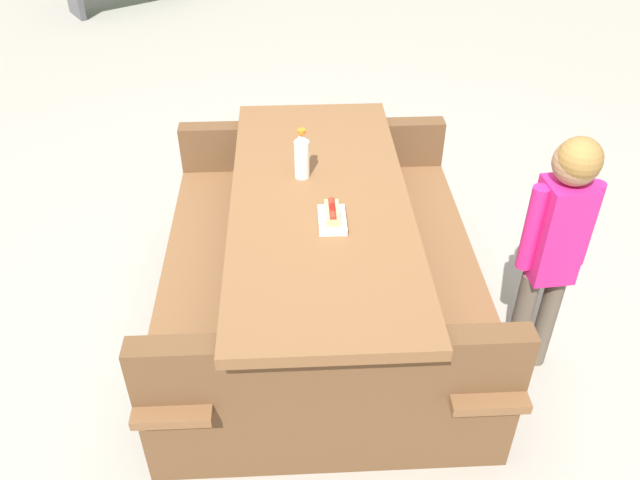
# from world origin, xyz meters

# --- Properties ---
(ground_plane) EXTENTS (30.00, 30.00, 0.00)m
(ground_plane) POSITION_xyz_m (0.00, 0.00, 0.00)
(ground_plane) COLOR gray
(ground_plane) RESTS_ON ground
(picnic_table) EXTENTS (1.89, 1.52, 0.75)m
(picnic_table) POSITION_xyz_m (0.00, 0.00, 0.44)
(picnic_table) COLOR brown
(picnic_table) RESTS_ON ground
(soda_bottle) EXTENTS (0.07, 0.07, 0.23)m
(soda_bottle) POSITION_xyz_m (-0.17, -0.08, 0.86)
(soda_bottle) COLOR silver
(soda_bottle) RESTS_ON picnic_table
(hotdog_tray) EXTENTS (0.19, 0.12, 0.08)m
(hotdog_tray) POSITION_xyz_m (0.18, 0.05, 0.78)
(hotdog_tray) COLOR white
(hotdog_tray) RESTS_ON picnic_table
(child_in_coat) EXTENTS (0.19, 0.29, 1.17)m
(child_in_coat) POSITION_xyz_m (0.22, 0.95, 0.75)
(child_in_coat) COLOR brown
(child_in_coat) RESTS_ON ground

